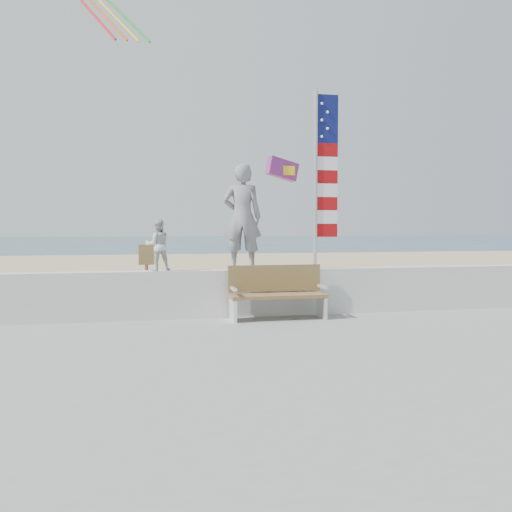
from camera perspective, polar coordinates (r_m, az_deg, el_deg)
The scene contains 10 objects.
ground at distance 8.68m, azimuth 1.23°, elevation -9.56°, with size 220.00×220.00×0.00m, color #2D495A.
sand at distance 17.46m, azimuth -5.63°, elevation -3.09°, with size 90.00×40.00×0.08m, color tan.
boardwalk at distance 5.00m, azimuth 12.43°, elevation -17.67°, with size 50.00×12.40×0.10m, color gray.
seawall at distance 10.51m, azimuth -1.30°, elevation -3.88°, with size 30.00×0.35×0.90m, color silver.
adult at distance 10.43m, azimuth -1.47°, elevation 4.13°, with size 0.74×0.49×2.03m, color slate.
child at distance 10.26m, azimuth -10.28°, elevation 1.13°, with size 0.47×0.37×0.97m, color silver.
bench at distance 10.18m, azimuth 2.20°, elevation -3.77°, with size 1.80×0.57×1.00m.
flag at distance 10.89m, azimuth 6.92°, elevation 8.80°, with size 0.50×0.08×3.50m.
parafoil_kite at distance 14.37m, azimuth 2.86°, elevation 9.11°, with size 0.95×0.49×0.63m.
sign at distance 11.46m, azimuth -11.44°, elevation -1.79°, with size 0.32×0.07×1.46m.
Camera 1 is at (-1.96, -8.25, 1.89)m, focal length 38.00 mm.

